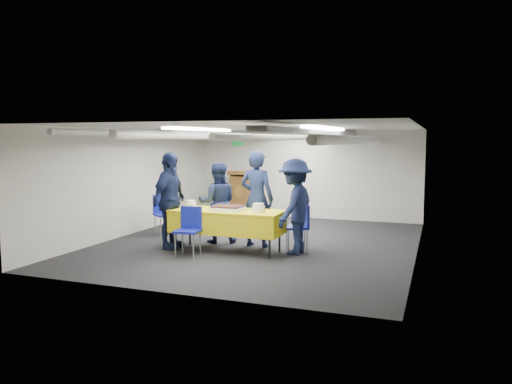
% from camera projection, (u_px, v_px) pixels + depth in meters
% --- Properties ---
extents(ground, '(7.00, 7.00, 0.00)m').
position_uv_depth(ground, '(260.00, 243.00, 9.98)').
color(ground, black).
rests_on(ground, ground).
extents(room_shell, '(6.00, 7.00, 2.30)m').
position_uv_depth(room_shell, '(271.00, 152.00, 10.14)').
color(room_shell, beige).
rests_on(room_shell, ground).
extents(serving_table, '(2.09, 0.81, 0.77)m').
position_uv_depth(serving_table, '(227.00, 221.00, 9.22)').
color(serving_table, black).
rests_on(serving_table, ground).
extents(sheet_cake, '(0.56, 0.43, 0.10)m').
position_uv_depth(sheet_cake, '(228.00, 208.00, 9.12)').
color(sheet_cake, white).
rests_on(sheet_cake, serving_table).
extents(plate_stack_left, '(0.20, 0.20, 0.16)m').
position_uv_depth(plate_stack_left, '(191.00, 205.00, 9.39)').
color(plate_stack_left, white).
rests_on(plate_stack_left, serving_table).
extents(plate_stack_right, '(0.23, 0.23, 0.16)m').
position_uv_depth(plate_stack_right, '(258.00, 208.00, 8.92)').
color(plate_stack_right, white).
rests_on(plate_stack_right, serving_table).
extents(podium, '(0.62, 0.53, 1.25)m').
position_uv_depth(podium, '(242.00, 194.00, 13.31)').
color(podium, brown).
rests_on(podium, ground).
extents(chair_near, '(0.46, 0.46, 0.87)m').
position_uv_depth(chair_near, '(189.00, 226.00, 8.91)').
color(chair_near, gray).
rests_on(chair_near, ground).
extents(chair_right, '(0.55, 0.55, 0.87)m').
position_uv_depth(chair_right, '(301.00, 223.00, 9.23)').
color(chair_right, gray).
rests_on(chair_right, ground).
extents(chair_left, '(0.59, 0.59, 0.87)m').
position_uv_depth(chair_left, '(164.00, 211.00, 10.82)').
color(chair_left, gray).
rests_on(chair_left, ground).
extents(sailor_a, '(0.72, 0.50, 1.86)m').
position_uv_depth(sailor_a, '(257.00, 199.00, 9.60)').
color(sailor_a, black).
rests_on(sailor_a, ground).
extents(sailor_b, '(0.97, 0.88, 1.61)m').
position_uv_depth(sailor_b, '(217.00, 203.00, 9.99)').
color(sailor_b, black).
rests_on(sailor_b, ground).
extents(sailor_c, '(0.47, 1.08, 1.83)m').
position_uv_depth(sailor_c, '(170.00, 201.00, 9.41)').
color(sailor_c, black).
rests_on(sailor_c, ground).
extents(sailor_d, '(0.77, 1.18, 1.73)m').
position_uv_depth(sailor_d, '(295.00, 206.00, 8.99)').
color(sailor_d, black).
rests_on(sailor_d, ground).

